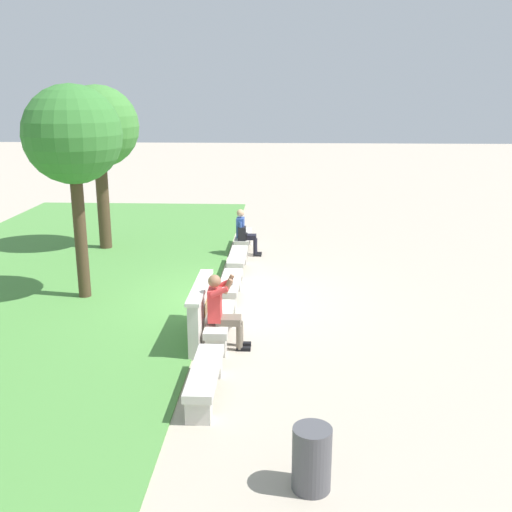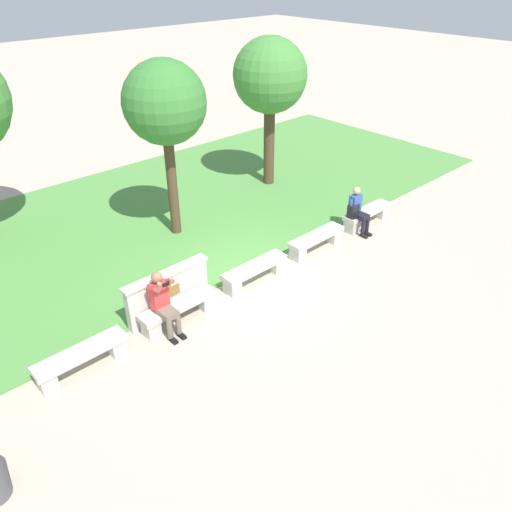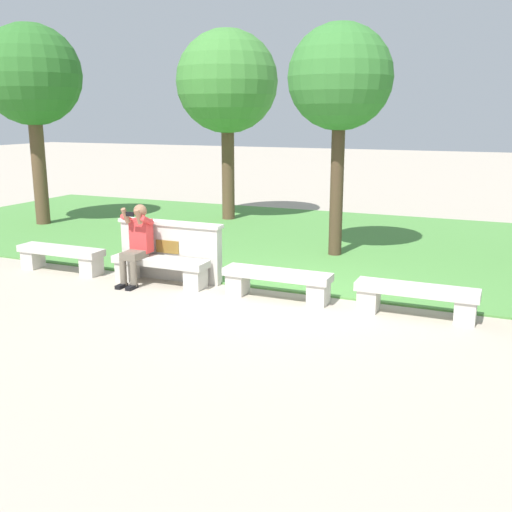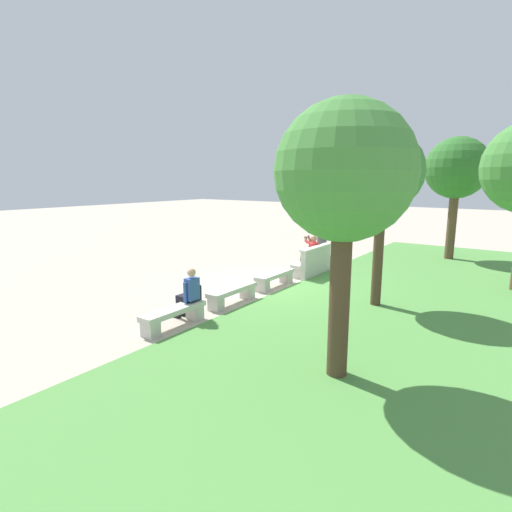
{
  "view_description": "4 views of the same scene",
  "coord_description": "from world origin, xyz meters",
  "views": [
    {
      "loc": [
        -12.0,
        -1.1,
        4.29
      ],
      "look_at": [
        -0.34,
        -0.56,
        1.07
      ],
      "focal_mm": 42.0,
      "sensor_mm": 36.0,
      "label": 1
    },
    {
      "loc": [
        -6.36,
        -6.98,
        6.46
      ],
      "look_at": [
        -0.42,
        -0.5,
        1.08
      ],
      "focal_mm": 35.0,
      "sensor_mm": 36.0,
      "label": 2
    },
    {
      "loc": [
        3.19,
        -8.23,
        2.78
      ],
      "look_at": [
        -0.24,
        -0.25,
        0.71
      ],
      "focal_mm": 42.0,
      "sensor_mm": 36.0,
      "label": 3
    },
    {
      "loc": [
        10.03,
        6.38,
        3.26
      ],
      "look_at": [
        -0.12,
        -0.79,
        0.86
      ],
      "focal_mm": 28.0,
      "sensor_mm": 36.0,
      "label": 4
    }
  ],
  "objects": [
    {
      "name": "tree_behind_wall",
      "position": [
        -3.77,
        6.08,
        3.55
      ],
      "size": [
        2.61,
        2.61,
        4.89
      ],
      "color": "brown",
      "rests_on": "ground"
    },
    {
      "name": "ground_plane",
      "position": [
        0.0,
        0.0,
        0.0
      ],
      "size": [
        80.0,
        80.0,
        0.0
      ],
      "primitive_type": "plane",
      "color": "#B2A593"
    },
    {
      "name": "tree_right_background",
      "position": [
        -7.83,
        3.55,
        3.65
      ],
      "size": [
        2.44,
        2.44,
        4.93
      ],
      "color": "brown",
      "rests_on": "ground"
    },
    {
      "name": "grass_strip",
      "position": [
        0.0,
        4.38,
        0.01
      ],
      "size": [
        22.04,
        8.0,
        0.03
      ],
      "primitive_type": "cube",
      "color": "#518E42",
      "rests_on": "ground"
    },
    {
      "name": "person_photographer",
      "position": [
        -2.46,
        -0.08,
        0.74
      ],
      "size": [
        0.47,
        0.72,
        1.32
      ],
      "color": "black",
      "rests_on": "ground"
    },
    {
      "name": "tree_far_back",
      "position": [
        0.02,
        3.14,
        3.41
      ],
      "size": [
        1.99,
        1.99,
        4.45
      ],
      "color": "#4C3826",
      "rests_on": "ground"
    },
    {
      "name": "bench_mid",
      "position": [
        0.0,
        0.0,
        0.29
      ],
      "size": [
        1.69,
        0.4,
        0.45
      ],
      "color": "beige",
      "rests_on": "ground"
    },
    {
      "name": "bench_far",
      "position": [
        2.09,
        0.0,
        0.29
      ],
      "size": [
        1.69,
        0.4,
        0.45
      ],
      "color": "beige",
      "rests_on": "ground"
    },
    {
      "name": "bench_near",
      "position": [
        -2.09,
        0.0,
        0.29
      ],
      "size": [
        1.69,
        0.4,
        0.45
      ],
      "color": "beige",
      "rests_on": "ground"
    },
    {
      "name": "backrest_wall_with_plaque",
      "position": [
        -2.09,
        0.34,
        0.52
      ],
      "size": [
        1.94,
        0.24,
        1.01
      ],
      "color": "beige",
      "rests_on": "ground"
    },
    {
      "name": "bench_main",
      "position": [
        -4.17,
        0.0,
        0.29
      ],
      "size": [
        1.69,
        0.4,
        0.45
      ],
      "color": "beige",
      "rests_on": "ground"
    }
  ]
}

